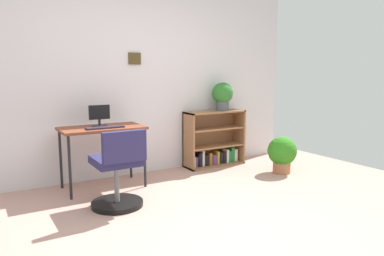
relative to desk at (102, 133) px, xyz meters
The scene contains 9 objects.
ground_plane 1.89m from the desk, 76.33° to the right, with size 6.24×6.24×0.00m, color tan.
wall_back 0.86m from the desk, 45.27° to the left, with size 5.20×0.12×2.56m.
desk is the anchor object (origin of this frame).
monitor 0.20m from the desk, 92.32° to the left, with size 0.24×0.18×0.25m.
keyboard 0.15m from the desk, 90.99° to the right, with size 0.43×0.11×0.02m, color #2C2130.
office_chair 0.79m from the desk, 95.92° to the right, with size 0.52×0.55×0.81m.
bookshelf_low 1.75m from the desk, ahead, with size 0.89×0.30×0.80m.
potted_plant_on_shelf 1.87m from the desk, ahead, with size 0.30×0.30×0.40m.
potted_plant_floor 2.36m from the desk, 15.22° to the right, with size 0.39×0.39×0.49m.
Camera 1 is at (-1.69, -2.42, 1.35)m, focal length 34.62 mm.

